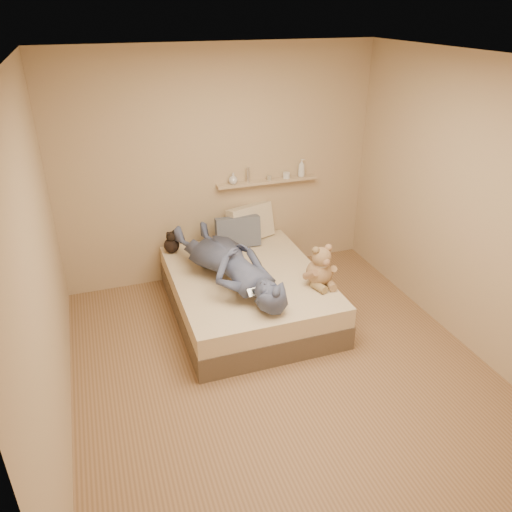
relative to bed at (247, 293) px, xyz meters
name	(u,v)px	position (x,y,z in m)	size (l,w,h in m)	color
room	(283,235)	(0.00, -0.93, 1.08)	(3.80, 3.80, 3.80)	#8C6A48
bed	(247,293)	(0.00, 0.00, 0.00)	(1.50, 1.90, 0.45)	brown
game_console	(257,291)	(-0.10, -0.59, 0.39)	(0.19, 0.10, 0.06)	#BABDC1
teddy_bear	(321,269)	(0.62, -0.43, 0.41)	(0.36, 0.35, 0.44)	#A08258
dark_plush	(172,243)	(-0.63, 0.76, 0.34)	(0.17, 0.17, 0.26)	black
pillow_cream	(251,223)	(0.32, 0.83, 0.43)	(0.55, 0.16, 0.40)	beige
pillow_grey	(238,232)	(0.12, 0.69, 0.40)	(0.50, 0.14, 0.34)	slate
person	(229,263)	(-0.21, -0.06, 0.43)	(0.62, 1.70, 0.41)	#474E70
wall_shelf	(267,181)	(0.55, 0.91, 0.88)	(1.20, 0.12, 0.03)	tan
shelf_bottles	(270,174)	(0.58, 0.91, 0.97)	(0.96, 0.14, 0.21)	silver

